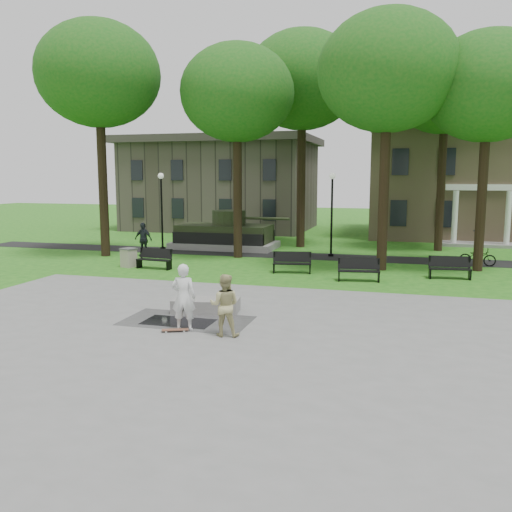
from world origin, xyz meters
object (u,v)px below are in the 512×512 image
at_px(cyclist, 478,250).
at_px(trash_bin, 129,257).
at_px(friend_watching, 225,305).
at_px(park_bench_0, 155,258).
at_px(concrete_block, 206,305).
at_px(skateboarder, 184,297).

distance_m(cyclist, trash_bin, 17.72).
relative_size(friend_watching, park_bench_0, 0.97).
height_order(concrete_block, trash_bin, trash_bin).
relative_size(concrete_block, friend_watching, 1.23).
bearing_deg(park_bench_0, trash_bin, -176.99).
bearing_deg(park_bench_0, friend_watching, -48.98).
bearing_deg(concrete_block, cyclist, 52.18).
height_order(cyclist, trash_bin, cyclist).
xyz_separation_m(skateboarder, park_bench_0, (-5.74, 9.69, -0.49)).
distance_m(concrete_block, park_bench_0, 9.34).
bearing_deg(trash_bin, cyclist, 17.08).
xyz_separation_m(concrete_block, trash_bin, (-7.05, 7.54, 0.24)).
xyz_separation_m(skateboarder, cyclist, (9.73, 14.96, -0.20)).
height_order(skateboarder, trash_bin, skateboarder).
distance_m(concrete_block, trash_bin, 10.32).
height_order(friend_watching, park_bench_0, friend_watching).
xyz_separation_m(skateboarder, trash_bin, (-7.21, 9.75, -0.53)).
distance_m(friend_watching, park_bench_0, 12.17).
distance_m(concrete_block, friend_watching, 2.92).
bearing_deg(cyclist, skateboarder, 152.42).
relative_size(skateboarder, friend_watching, 1.12).
bearing_deg(trash_bin, concrete_block, -46.95).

